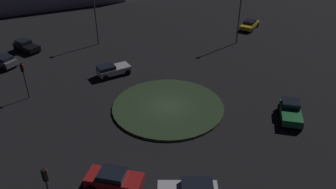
{
  "coord_description": "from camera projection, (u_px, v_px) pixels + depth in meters",
  "views": [
    {
      "loc": [
        -15.13,
        24.44,
        18.56
      ],
      "look_at": [
        0.0,
        0.0,
        1.56
      ],
      "focal_mm": 35.26,
      "sensor_mm": 36.0,
      "label": 1
    }
  ],
  "objects": [
    {
      "name": "car_red",
      "position": [
        114.0,
        179.0,
        24.32
      ],
      "size": [
        4.53,
        3.08,
        1.49
      ],
      "rotation": [
        0.0,
        0.0,
        0.33
      ],
      "color": "red",
      "rests_on": "ground_plane"
    },
    {
      "name": "car_silver",
      "position": [
        112.0,
        70.0,
        40.03
      ],
      "size": [
        3.47,
        4.37,
        1.47
      ],
      "rotation": [
        0.0,
        0.0,
        4.24
      ],
      "color": "silver",
      "rests_on": "ground_plane"
    },
    {
      "name": "car_grey",
      "position": [
        1.0,
        61.0,
        42.27
      ],
      "size": [
        4.49,
        2.18,
        1.49
      ],
      "rotation": [
        0.0,
        0.0,
        0.05
      ],
      "color": "slate",
      "rests_on": "ground_plane"
    },
    {
      "name": "traffic_light_north",
      "position": [
        47.0,
        184.0,
        21.05
      ],
      "size": [
        0.31,
        0.36,
        4.12
      ],
      "rotation": [
        0.0,
        0.0,
        -1.54
      ],
      "color": "#2D2D2D",
      "rests_on": "ground_plane"
    },
    {
      "name": "car_green",
      "position": [
        291.0,
        111.0,
        32.06
      ],
      "size": [
        3.13,
        4.3,
        1.6
      ],
      "rotation": [
        0.0,
        0.0,
        1.91
      ],
      "color": "#1E7238",
      "rests_on": "ground_plane"
    },
    {
      "name": "car_black",
      "position": [
        26.0,
        46.0,
        46.54
      ],
      "size": [
        4.2,
        2.21,
        1.55
      ],
      "rotation": [
        0.0,
        0.0,
        3.08
      ],
      "color": "black",
      "rests_on": "ground_plane"
    },
    {
      "name": "ground_plane",
      "position": [
        168.0,
        107.0,
        34.18
      ],
      "size": [
        117.57,
        117.57,
        0.0
      ],
      "primitive_type": "plane",
      "color": "black"
    },
    {
      "name": "traffic_light_northeast",
      "position": [
        24.0,
        74.0,
        34.35
      ],
      "size": [
        0.39,
        0.36,
        4.11
      ],
      "rotation": [
        0.0,
        0.0,
        -2.71
      ],
      "color": "#2D2D2D",
      "rests_on": "ground_plane"
    },
    {
      "name": "streetlamp_southeast",
      "position": [
        94.0,
        7.0,
        46.39
      ],
      "size": [
        0.55,
        0.55,
        8.41
      ],
      "color": "#4C4C51",
      "rests_on": "ground_plane"
    },
    {
      "name": "car_yellow",
      "position": [
        250.0,
        24.0,
        54.68
      ],
      "size": [
        2.14,
        4.61,
        1.39
      ],
      "rotation": [
        0.0,
        0.0,
        -1.56
      ],
      "color": "gold",
      "rests_on": "ground_plane"
    },
    {
      "name": "streetlamp_south",
      "position": [
        241.0,
        2.0,
        46.42
      ],
      "size": [
        0.54,
        0.54,
        9.34
      ],
      "color": "#4C4C51",
      "rests_on": "ground_plane"
    },
    {
      "name": "roundabout_island",
      "position": [
        168.0,
        106.0,
        34.13
      ],
      "size": [
        11.51,
        11.51,
        0.23
      ],
      "primitive_type": "cylinder",
      "color": "#2D4228",
      "rests_on": "ground_plane"
    }
  ]
}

